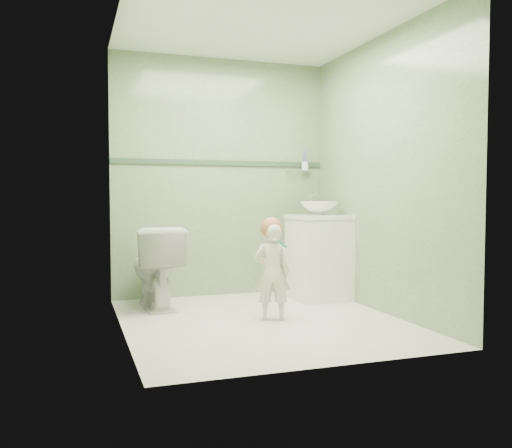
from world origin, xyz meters
name	(u,v)px	position (x,y,z in m)	size (l,w,h in m)	color
ground	(262,321)	(0.00, 0.00, 0.00)	(2.50, 2.50, 0.00)	beige
room_shell	(262,173)	(0.00, 0.00, 1.20)	(2.50, 2.54, 2.40)	#6A8D64
trim_stripe	(221,163)	(0.00, 1.24, 1.35)	(2.20, 0.02, 0.05)	#304D38
vanity	(319,259)	(0.84, 0.70, 0.40)	(0.52, 0.50, 0.80)	white
counter	(319,217)	(0.84, 0.70, 0.81)	(0.54, 0.52, 0.04)	white
basin	(319,208)	(0.84, 0.70, 0.89)	(0.37, 0.37, 0.13)	white
faucet	(311,200)	(0.84, 0.89, 0.97)	(0.03, 0.13, 0.18)	silver
cup_holder	(304,166)	(0.89, 1.18, 1.33)	(0.26, 0.07, 0.21)	silver
toilet	(155,267)	(-0.74, 0.80, 0.37)	(0.42, 0.73, 0.74)	white
toddler	(272,272)	(0.09, 0.01, 0.39)	(0.29, 0.19, 0.79)	white
hair_cap	(271,228)	(0.09, 0.04, 0.75)	(0.17, 0.17, 0.17)	#A36644
teal_toothbrush	(282,244)	(0.12, -0.13, 0.63)	(0.11, 0.14, 0.08)	#079774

